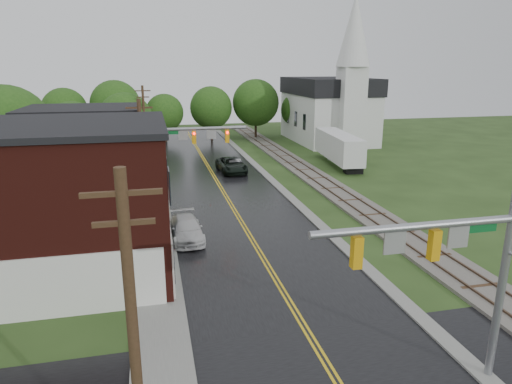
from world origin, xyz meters
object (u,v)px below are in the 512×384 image
object	(u,v)px
church	(331,103)
tree_left_b	(9,132)
traffic_signal_near	(453,258)
utility_pole_a	(134,338)
pickup_white	(186,229)
traffic_signal_far	(185,144)
tree_left_c	(75,132)
sedan_silver	(235,165)
utility_pole_c	(145,123)
suv_dark	(232,165)
tree_left_e	(127,121)
brick_building	(32,202)
utility_pole_b	(143,161)
semi_trailer	(339,146)

from	to	relation	value
church	tree_left_b	size ratio (longest dim) A/B	2.06
traffic_signal_near	tree_left_b	distance (m)	36.73
utility_pole_a	pickup_white	bearing A→B (deg)	82.01
church	traffic_signal_far	distance (m)	35.59
tree_left_c	pickup_white	world-z (taller)	tree_left_c
sedan_silver	utility_pole_c	bearing A→B (deg)	146.81
suv_dark	sedan_silver	xyz separation A→B (m)	(0.43, 0.47, -0.15)
tree_left_e	suv_dark	distance (m)	14.52
tree_left_e	brick_building	bearing A→B (deg)	-96.71
traffic_signal_near	utility_pole_c	bearing A→B (deg)	103.74
church	utility_pole_b	distance (m)	41.55
tree_left_c	suv_dark	world-z (taller)	tree_left_c
church	traffic_signal_near	world-z (taller)	church
utility_pole_b	utility_pole_c	bearing A→B (deg)	90.00
utility_pole_c	sedan_silver	size ratio (longest dim) A/B	2.34
utility_pole_b	tree_left_b	size ratio (longest dim) A/B	0.93
traffic_signal_far	tree_left_b	distance (m)	15.21
traffic_signal_far	semi_trailer	size ratio (longest dim) A/B	0.63
utility_pole_c	semi_trailer	xyz separation A→B (m)	(21.58, -5.85, -2.53)
traffic_signal_near	utility_pole_a	bearing A→B (deg)	-168.98
church	utility_pole_a	xyz separation A→B (m)	(-26.80, -53.74, -1.11)
traffic_signal_far	utility_pole_a	bearing A→B (deg)	-97.03
utility_pole_a	tree_left_b	world-z (taller)	tree_left_b
tree_left_b	sedan_silver	xyz separation A→B (m)	(20.41, 5.87, -5.08)
church	tree_left_b	distance (m)	43.70
utility_pole_b	traffic_signal_far	bearing A→B (deg)	56.32
brick_building	tree_left_b	size ratio (longest dim) A/B	1.48
sedan_silver	traffic_signal_far	bearing A→B (deg)	-118.78
sedan_silver	brick_building	bearing A→B (deg)	-122.99
traffic_signal_near	tree_left_c	bearing A→B (deg)	114.56
tree_left_b	tree_left_c	xyz separation A→B (m)	(4.00, 8.00, -1.21)
traffic_signal_far	pickup_white	xyz separation A→B (m)	(-0.73, -8.49, -4.26)
traffic_signal_near	tree_left_b	world-z (taller)	tree_left_b
tree_left_c	utility_pole_b	bearing A→B (deg)	-68.51
tree_left_b	traffic_signal_near	bearing A→B (deg)	-54.51
pickup_white	traffic_signal_far	bearing A→B (deg)	82.84
traffic_signal_near	tree_left_e	world-z (taller)	tree_left_e
utility_pole_b	pickup_white	xyz separation A→B (m)	(2.60, -3.49, -4.01)
traffic_signal_near	sedan_silver	world-z (taller)	traffic_signal_near
utility_pole_a	semi_trailer	xyz separation A→B (m)	(21.58, 38.15, -2.53)
brick_building	pickup_white	distance (m)	9.63
traffic_signal_near	utility_pole_c	xyz separation A→B (m)	(-10.27, 42.00, -0.25)
traffic_signal_far	tree_left_c	xyz separation A→B (m)	(-10.38, 12.90, -0.46)
brick_building	sedan_silver	size ratio (longest dim) A/B	3.72
traffic_signal_near	sedan_silver	distance (m)	36.04
church	utility_pole_b	xyz separation A→B (m)	(-26.80, -31.74, -1.11)
tree_left_b	utility_pole_b	bearing A→B (deg)	-41.86
utility_pole_b	tree_left_b	xyz separation A→B (m)	(-11.05, 9.90, 1.00)
tree_left_b	tree_left_e	distance (m)	16.67
traffic_signal_near	pickup_white	xyz separation A→B (m)	(-7.68, 16.51, -4.26)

